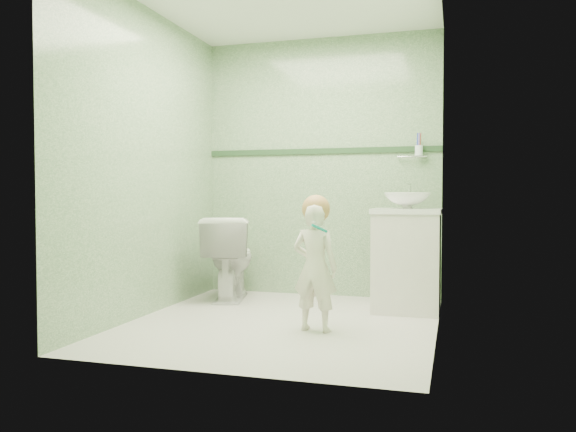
% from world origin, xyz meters
% --- Properties ---
extents(ground, '(2.50, 2.50, 0.00)m').
position_xyz_m(ground, '(0.00, 0.00, 0.00)').
color(ground, beige).
rests_on(ground, ground).
extents(room_shell, '(2.50, 2.54, 2.40)m').
position_xyz_m(room_shell, '(0.00, 0.00, 1.20)').
color(room_shell, gray).
rests_on(room_shell, ground).
extents(trim_stripe, '(2.20, 0.02, 0.05)m').
position_xyz_m(trim_stripe, '(0.00, 1.24, 1.35)').
color(trim_stripe, '#264426').
rests_on(trim_stripe, room_shell).
extents(vanity, '(0.52, 0.50, 0.80)m').
position_xyz_m(vanity, '(0.84, 0.70, 0.40)').
color(vanity, silver).
rests_on(vanity, ground).
extents(counter, '(0.54, 0.52, 0.04)m').
position_xyz_m(counter, '(0.84, 0.70, 0.81)').
color(counter, white).
rests_on(counter, vanity).
extents(basin, '(0.37, 0.37, 0.13)m').
position_xyz_m(basin, '(0.84, 0.70, 0.89)').
color(basin, white).
rests_on(basin, counter).
extents(faucet, '(0.03, 0.13, 0.18)m').
position_xyz_m(faucet, '(0.84, 0.89, 0.97)').
color(faucet, silver).
rests_on(faucet, counter).
extents(cup_holder, '(0.26, 0.07, 0.21)m').
position_xyz_m(cup_holder, '(0.89, 1.18, 1.33)').
color(cup_holder, silver).
rests_on(cup_holder, room_shell).
extents(toilet, '(0.57, 0.81, 0.75)m').
position_xyz_m(toilet, '(-0.74, 0.80, 0.37)').
color(toilet, white).
rests_on(toilet, ground).
extents(toddler, '(0.34, 0.25, 0.88)m').
position_xyz_m(toddler, '(0.29, -0.17, 0.44)').
color(toddler, silver).
rests_on(toddler, ground).
extents(hair_cap, '(0.19, 0.19, 0.19)m').
position_xyz_m(hair_cap, '(0.29, -0.15, 0.84)').
color(hair_cap, '#BC854A').
rests_on(hair_cap, toddler).
extents(teal_toothbrush, '(0.11, 0.14, 0.08)m').
position_xyz_m(teal_toothbrush, '(0.35, -0.31, 0.72)').
color(teal_toothbrush, '#028B7F').
rests_on(teal_toothbrush, toddler).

